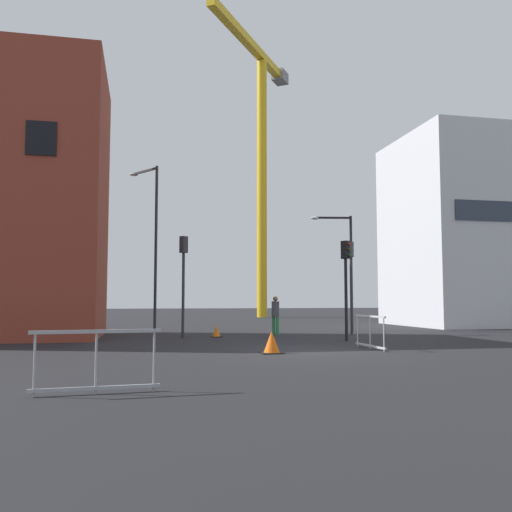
% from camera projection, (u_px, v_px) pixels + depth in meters
% --- Properties ---
extents(ground, '(160.00, 160.00, 0.00)m').
position_uv_depth(ground, '(306.00, 350.00, 17.28)').
color(ground, black).
extents(office_block, '(10.17, 8.24, 11.56)m').
position_uv_depth(office_block, '(481.00, 232.00, 34.25)').
color(office_block, silver).
rests_on(office_block, ground).
extents(construction_crane, '(9.85, 13.96, 24.39)m').
position_uv_depth(construction_crane, '(261.00, 141.00, 49.78)').
color(construction_crane, gold).
rests_on(construction_crane, ground).
extents(streetlamp_tall, '(1.43, 1.80, 8.15)m').
position_uv_depth(streetlamp_tall, '(153.00, 234.00, 27.06)').
color(streetlamp_tall, '#2D2D30').
rests_on(streetlamp_tall, ground).
extents(streetlamp_short, '(2.13, 0.49, 5.92)m').
position_uv_depth(streetlamp_short, '(345.00, 260.00, 28.42)').
color(streetlamp_short, black).
rests_on(streetlamp_short, ground).
extents(traffic_light_corner, '(0.35, 0.38, 4.24)m').
position_uv_depth(traffic_light_corner, '(351.00, 272.00, 25.31)').
color(traffic_light_corner, '#2D2D30').
rests_on(traffic_light_corner, ground).
extents(traffic_light_verge, '(0.34, 0.39, 3.86)m').
position_uv_depth(traffic_light_verge, '(346.00, 273.00, 21.34)').
color(traffic_light_verge, black).
rests_on(traffic_light_verge, ground).
extents(traffic_light_near, '(0.37, 0.36, 4.24)m').
position_uv_depth(traffic_light_near, '(184.00, 270.00, 23.09)').
color(traffic_light_near, '#2D2D30').
rests_on(traffic_light_near, ground).
extents(pedestrian_walking, '(0.34, 0.34, 1.73)m').
position_uv_depth(pedestrian_walking, '(275.00, 312.00, 24.56)').
color(pedestrian_walking, '#2D844C').
rests_on(pedestrian_walking, ground).
extents(safety_barrier_rear, '(2.16, 0.25, 1.08)m').
position_uv_depth(safety_barrier_rear, '(96.00, 360.00, 9.32)').
color(safety_barrier_rear, '#9EA0A5').
rests_on(safety_barrier_rear, ground).
extents(safety_barrier_right_run, '(0.11, 2.20, 1.08)m').
position_uv_depth(safety_barrier_right_run, '(370.00, 331.00, 17.73)').
color(safety_barrier_right_run, '#B2B5BA').
rests_on(safety_barrier_right_run, ground).
extents(traffic_cone_by_barrier, '(0.65, 0.65, 0.66)m').
position_uv_depth(traffic_cone_by_barrier, '(272.00, 343.00, 16.29)').
color(traffic_cone_by_barrier, black).
rests_on(traffic_cone_by_barrier, ground).
extents(traffic_cone_orange, '(0.47, 0.47, 0.48)m').
position_uv_depth(traffic_cone_orange, '(216.00, 332.00, 23.33)').
color(traffic_cone_orange, black).
rests_on(traffic_cone_orange, ground).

